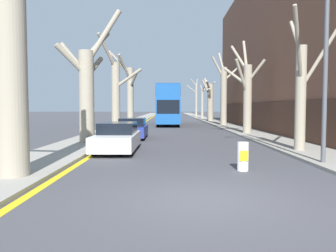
# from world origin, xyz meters

# --- Properties ---
(ground_plane) EXTENTS (300.00, 300.00, 0.00)m
(ground_plane) POSITION_xyz_m (0.00, 0.00, 0.00)
(ground_plane) COLOR #424247
(sidewalk_left) EXTENTS (2.77, 120.00, 0.12)m
(sidewalk_left) POSITION_xyz_m (-5.67, 50.00, 0.06)
(sidewalk_left) COLOR gray
(sidewalk_left) RESTS_ON ground
(sidewalk_right) EXTENTS (2.77, 120.00, 0.12)m
(sidewalk_right) POSITION_xyz_m (5.67, 50.00, 0.06)
(sidewalk_right) COLOR gray
(sidewalk_right) RESTS_ON ground
(building_facade_right) EXTENTS (10.08, 37.24, 14.76)m
(building_facade_right) POSITION_xyz_m (12.04, 21.86, 7.37)
(building_facade_right) COLOR brown
(building_facade_right) RESTS_ON ground
(kerb_line_stripe) EXTENTS (0.24, 120.00, 0.01)m
(kerb_line_stripe) POSITION_xyz_m (-4.10, 50.00, 0.00)
(kerb_line_stripe) COLOR yellow
(kerb_line_stripe) RESTS_ON ground
(street_tree_left_0) EXTENTS (3.37, 4.28, 8.78)m
(street_tree_left_0) POSITION_xyz_m (-5.24, 1.99, 4.06)
(street_tree_left_0) COLOR gray
(street_tree_left_0) RESTS_ON ground
(street_tree_left_1) EXTENTS (3.44, 2.64, 7.60)m
(street_tree_left_1) POSITION_xyz_m (-5.35, 11.12, 3.17)
(street_tree_left_1) COLOR gray
(street_tree_left_1) RESTS_ON ground
(street_tree_left_2) EXTENTS (3.47, 3.16, 7.90)m
(street_tree_left_2) POSITION_xyz_m (-5.20, 20.21, 3.33)
(street_tree_left_2) COLOR gray
(street_tree_left_2) RESTS_ON ground
(street_tree_left_3) EXTENTS (3.42, 4.31, 8.33)m
(street_tree_left_3) POSITION_xyz_m (-5.24, 30.01, 4.01)
(street_tree_left_3) COLOR gray
(street_tree_left_3) RESTS_ON ground
(street_tree_right_0) EXTENTS (2.91, 3.00, 6.18)m
(street_tree_right_0) POSITION_xyz_m (5.24, 7.62, 2.85)
(street_tree_right_0) COLOR gray
(street_tree_right_0) RESTS_ON ground
(street_tree_right_1) EXTENTS (2.86, 3.56, 7.42)m
(street_tree_right_1) POSITION_xyz_m (5.17, 17.77, 3.26)
(street_tree_right_1) COLOR gray
(street_tree_right_1) RESTS_ON ground
(street_tree_right_2) EXTENTS (3.28, 1.81, 8.29)m
(street_tree_right_2) POSITION_xyz_m (5.35, 29.15, 3.66)
(street_tree_right_2) COLOR gray
(street_tree_right_2) RESTS_ON ground
(street_tree_right_3) EXTENTS (1.75, 4.30, 6.42)m
(street_tree_right_3) POSITION_xyz_m (5.22, 40.06, 3.20)
(street_tree_right_3) COLOR gray
(street_tree_right_3) RESTS_ON ground
(street_tree_right_4) EXTENTS (2.69, 4.30, 6.70)m
(street_tree_right_4) POSITION_xyz_m (5.31, 50.74, 3.14)
(street_tree_right_4) COLOR gray
(street_tree_right_4) RESTS_ON ground
(street_tree_right_5) EXTENTS (2.42, 1.59, 8.18)m
(street_tree_right_5) POSITION_xyz_m (5.10, 61.97, 3.90)
(street_tree_right_5) COLOR gray
(street_tree_right_5) RESTS_ON ground
(double_decker_bus) EXTENTS (2.57, 11.97, 4.53)m
(double_decker_bus) POSITION_xyz_m (-0.81, 31.51, 2.56)
(double_decker_bus) COLOR #19519E
(double_decker_bus) RESTS_ON ground
(parked_car_0) EXTENTS (1.82, 4.47, 1.36)m
(parked_car_0) POSITION_xyz_m (-3.21, 8.07, 0.65)
(parked_car_0) COLOR silver
(parked_car_0) RESTS_ON ground
(parked_car_1) EXTENTS (1.86, 4.10, 1.35)m
(parked_car_1) POSITION_xyz_m (-3.21, 14.55, 0.65)
(parked_car_1) COLOR navy
(parked_car_1) RESTS_ON ground
(lamp_post) EXTENTS (1.40, 0.20, 8.98)m
(lamp_post) POSITION_xyz_m (4.61, 4.27, 4.96)
(lamp_post) COLOR #4C4F54
(lamp_post) RESTS_ON ground
(traffic_bollard) EXTENTS (0.36, 0.38, 0.94)m
(traffic_bollard) POSITION_xyz_m (1.62, 3.32, 0.47)
(traffic_bollard) COLOR white
(traffic_bollard) RESTS_ON ground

